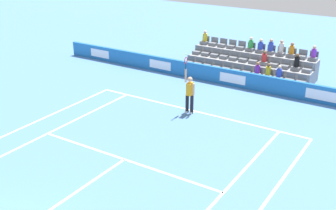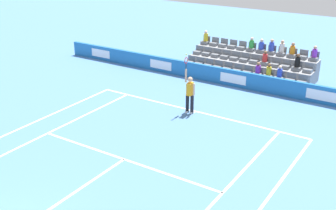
# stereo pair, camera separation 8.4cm
# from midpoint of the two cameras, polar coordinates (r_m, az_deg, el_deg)

# --- Properties ---
(line_baseline) EXTENTS (10.97, 0.10, 0.01)m
(line_baseline) POSITION_cam_midpoint_polar(r_m,az_deg,el_deg) (20.48, 3.80, -0.83)
(line_baseline) COLOR white
(line_baseline) RESTS_ON ground
(line_service) EXTENTS (8.23, 0.10, 0.01)m
(line_service) POSITION_cam_midpoint_polar(r_m,az_deg,el_deg) (16.38, -5.72, -7.18)
(line_service) COLOR white
(line_service) RESTS_ON ground
(line_centre_service) EXTENTS (0.10, 6.40, 0.01)m
(line_centre_service) POSITION_cam_midpoint_polar(r_m,az_deg,el_deg) (14.41, -13.77, -12.29)
(line_centre_service) COLOR white
(line_centre_service) RESTS_ON ground
(line_singles_sideline_left) EXTENTS (0.10, 11.89, 0.01)m
(line_singles_sideline_left) POSITION_cam_midpoint_polar(r_m,az_deg,el_deg) (18.70, -16.58, -4.13)
(line_singles_sideline_left) COLOR white
(line_singles_sideline_left) RESTS_ON ground
(line_singles_sideline_right) EXTENTS (0.10, 11.89, 0.01)m
(line_singles_sideline_right) POSITION_cam_midpoint_polar(r_m,az_deg,el_deg) (14.17, 6.61, -12.38)
(line_singles_sideline_right) COLOR white
(line_singles_sideline_right) RESTS_ON ground
(line_doubles_sideline_left) EXTENTS (0.10, 11.89, 0.01)m
(line_doubles_sideline_left) POSITION_cam_midpoint_polar(r_m,az_deg,el_deg) (19.69, -19.23, -3.10)
(line_doubles_sideline_left) COLOR white
(line_doubles_sideline_left) RESTS_ON ground
(line_centre_mark) EXTENTS (0.10, 0.20, 0.01)m
(line_centre_mark) POSITION_cam_midpoint_polar(r_m,az_deg,el_deg) (20.40, 3.66, -0.92)
(line_centre_mark) COLOR white
(line_centre_mark) RESTS_ON ground
(sponsor_barrier) EXTENTS (23.83, 0.22, 0.91)m
(sponsor_barrier) POSITION_cam_midpoint_polar(r_m,az_deg,el_deg) (23.90, 8.83, 3.55)
(sponsor_barrier) COLOR #1E66AD
(sponsor_barrier) RESTS_ON ground
(tennis_player) EXTENTS (0.53, 0.38, 2.85)m
(tennis_player) POSITION_cam_midpoint_polar(r_m,az_deg,el_deg) (19.94, 3.02, 1.59)
(tennis_player) COLOR black
(tennis_player) RESTS_ON ground
(stadium_stand) EXTENTS (7.44, 2.85, 2.18)m
(stadium_stand) POSITION_cam_midpoint_polar(r_m,az_deg,el_deg) (25.90, 11.05, 5.10)
(stadium_stand) COLOR gray
(stadium_stand) RESTS_ON ground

